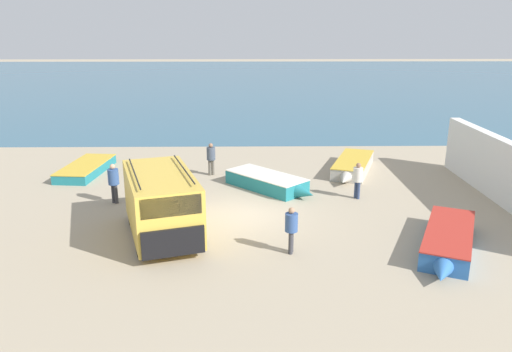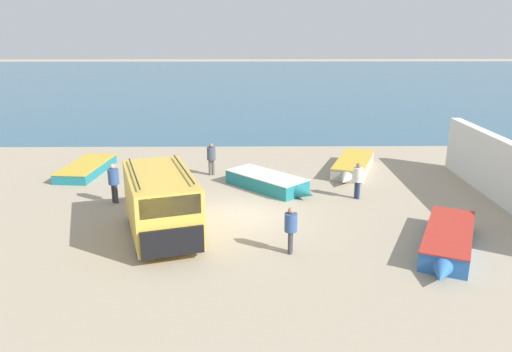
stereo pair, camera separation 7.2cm
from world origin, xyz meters
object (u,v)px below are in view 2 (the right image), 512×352
object	(u,v)px
parked_van	(161,202)
fisherman_1	(114,180)
fisherman_3	(291,226)
fishing_rowboat_0	(448,241)
fishing_rowboat_1	(269,182)
fishing_rowboat_3	(87,168)
fishing_rowboat_2	(353,166)
fisherman_2	(211,156)
fisherman_0	(358,177)

from	to	relation	value
parked_van	fisherman_1	xyz separation A→B (m)	(-2.64, 3.58, -0.25)
fisherman_3	fisherman_1	bearing A→B (deg)	158.42
fisherman_1	fishing_rowboat_0	bearing A→B (deg)	-75.29
fishing_rowboat_0	fishing_rowboat_1	xyz separation A→B (m)	(-5.84, 6.77, -0.00)
parked_van	fishing_rowboat_0	size ratio (longest dim) A/B	0.96
fishing_rowboat_3	fisherman_3	size ratio (longest dim) A/B	3.27
fishing_rowboat_1	fisherman_3	distance (m)	6.96
fishing_rowboat_2	fisherman_1	distance (m)	12.17
fishing_rowboat_1	fisherman_3	bearing A→B (deg)	-40.35
parked_van	fisherman_2	bearing A→B (deg)	153.29
parked_van	fishing_rowboat_2	world-z (taller)	parked_van
fishing_rowboat_2	fishing_rowboat_3	world-z (taller)	fishing_rowboat_2
fisherman_1	fisherman_0	bearing A→B (deg)	-51.43
fishing_rowboat_1	fisherman_1	bearing A→B (deg)	-118.89
fishing_rowboat_0	fisherman_3	world-z (taller)	fisherman_3
fishing_rowboat_0	fishing_rowboat_2	bearing A→B (deg)	-147.02
fishing_rowboat_1	fisherman_1	size ratio (longest dim) A/B	2.42
parked_van	fishing_rowboat_3	bearing A→B (deg)	-165.25
fisherman_1	fishing_rowboat_1	bearing A→B (deg)	-38.45
fishing_rowboat_0	fisherman_3	xyz separation A→B (m)	(-5.36, -0.14, 0.63)
fishing_rowboat_2	fishing_rowboat_3	size ratio (longest dim) A/B	1.05
fisherman_2	parked_van	bearing A→B (deg)	-33.41
fishing_rowboat_1	fisherman_0	size ratio (longest dim) A/B	2.60
fishing_rowboat_2	fishing_rowboat_3	bearing A→B (deg)	-70.16
fishing_rowboat_3	fisherman_2	xyz separation A→B (m)	(6.52, -0.55, 0.75)
fisherman_2	fisherman_3	size ratio (longest dim) A/B	1.03
fishing_rowboat_0	fishing_rowboat_2	xyz separation A→B (m)	(-1.33, 9.59, -0.01)
fisherman_1	fishing_rowboat_2	bearing A→B (deg)	-31.29
fisherman_2	fishing_rowboat_1	bearing A→B (deg)	26.12
fishing_rowboat_0	fisherman_0	xyz separation A→B (m)	(-1.98, 5.37, 0.63)
fisherman_0	fisherman_1	size ratio (longest dim) A/B	0.93
parked_van	fishing_rowboat_3	size ratio (longest dim) A/B	0.98
fishing_rowboat_0	fisherman_2	xyz separation A→B (m)	(-8.68, 9.11, 0.66)
fishing_rowboat_1	fisherman_2	size ratio (longest dim) A/B	2.54
parked_van	fisherman_0	world-z (taller)	parked_van
fishing_rowboat_3	fisherman_2	distance (m)	6.59
fishing_rowboat_3	fisherman_1	size ratio (longest dim) A/B	3.05
fishing_rowboat_1	fisherman_2	bearing A→B (deg)	-173.63
fishing_rowboat_1	fisherman_0	bearing A→B (deg)	25.72
fisherman_1	fisherman_2	world-z (taller)	fisherman_1
parked_van	fisherman_3	distance (m)	4.78
fisherman_0	fisherman_1	bearing A→B (deg)	153.97
parked_van	fisherman_3	size ratio (longest dim) A/B	3.21
fisherman_3	fisherman_2	bearing A→B (deg)	123.39
fishing_rowboat_0	fishing_rowboat_2	world-z (taller)	fishing_rowboat_0
parked_van	fisherman_2	xyz separation A→B (m)	(1.21, 7.76, -0.30)
parked_van	fisherman_0	bearing A→B (deg)	99.14
parked_van	fisherman_1	distance (m)	4.46
parked_van	fishing_rowboat_3	xyz separation A→B (m)	(-5.31, 8.31, -1.04)
parked_van	fisherman_3	xyz separation A→B (m)	(4.54, -1.49, -0.32)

